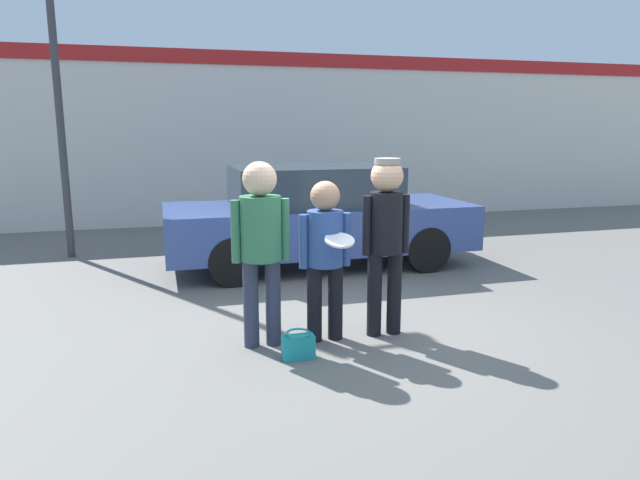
{
  "coord_description": "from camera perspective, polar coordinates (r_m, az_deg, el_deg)",
  "views": [
    {
      "loc": [
        -1.88,
        -5.47,
        2.13
      ],
      "look_at": [
        -0.34,
        0.0,
        1.0
      ],
      "focal_mm": 32.0,
      "sensor_mm": 36.0,
      "label": 1
    }
  ],
  "objects": [
    {
      "name": "storefront_building",
      "position": [
        12.97,
        -7.56,
        10.12
      ],
      "size": [
        24.0,
        0.22,
        3.74
      ],
      "color": "silver",
      "rests_on": "ground"
    },
    {
      "name": "person_right",
      "position": [
        5.8,
        6.6,
        1.09
      ],
      "size": [
        0.5,
        0.33,
        1.83
      ],
      "color": "black",
      "rests_on": "ground"
    },
    {
      "name": "parked_car_near",
      "position": [
        8.79,
        -0.26,
        2.41
      ],
      "size": [
        4.65,
        1.86,
        1.55
      ],
      "color": "#334784",
      "rests_on": "ground"
    },
    {
      "name": "handbag",
      "position": [
        5.41,
        -2.18,
        -10.52
      ],
      "size": [
        0.3,
        0.23,
        0.26
      ],
      "color": "teal",
      "rests_on": "ground"
    },
    {
      "name": "person_middle_with_frisbee",
      "position": [
        5.63,
        0.53,
        -0.75
      ],
      "size": [
        0.53,
        0.58,
        1.62
      ],
      "color": "black",
      "rests_on": "ground"
    },
    {
      "name": "person_left",
      "position": [
        5.48,
        -5.95,
        0.44
      ],
      "size": [
        0.57,
        0.4,
        1.82
      ],
      "color": "#2D3347",
      "rests_on": "ground"
    },
    {
      "name": "shrub",
      "position": [
        12.89,
        3.11,
        4.14
      ],
      "size": [
        1.08,
        1.08,
        1.08
      ],
      "color": "#285B2D",
      "rests_on": "ground"
    },
    {
      "name": "street_lamp",
      "position": [
        10.31,
        -24.37,
        20.48
      ],
      "size": [
        1.15,
        0.35,
        6.58
      ],
      "color": "#38383D",
      "rests_on": "ground"
    },
    {
      "name": "ground_plane",
      "position": [
        6.16,
        3.06,
        -8.99
      ],
      "size": [
        56.0,
        56.0,
        0.0
      ],
      "primitive_type": "plane",
      "color": "#66635E"
    }
  ]
}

